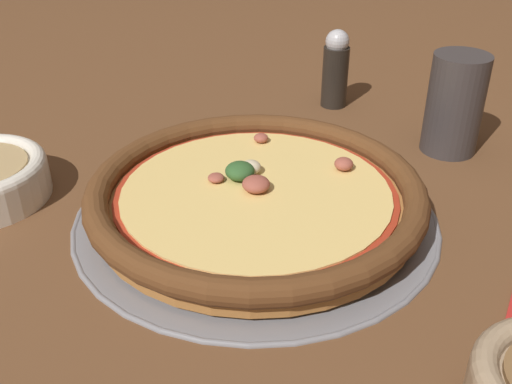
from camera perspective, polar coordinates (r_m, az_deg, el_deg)
The scene contains 5 objects.
ground_plane at distance 0.61m, azimuth 0.00°, elevation -2.32°, with size 3.00×3.00×0.00m, color brown.
pizza_tray at distance 0.61m, azimuth 0.00°, elevation -2.06°, with size 0.37×0.37×0.01m.
pizza at distance 0.59m, azimuth 0.00°, elevation -0.25°, with size 0.34×0.34×0.04m.
drinking_cup at distance 0.75m, azimuth 18.40°, elevation 7.94°, with size 0.07×0.07×0.12m.
pepper_shaker at distance 0.85m, azimuth 7.58°, elevation 11.56°, with size 0.04×0.04×0.11m.
Camera 1 is at (0.21, -0.46, 0.33)m, focal length 42.00 mm.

